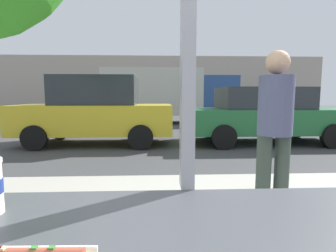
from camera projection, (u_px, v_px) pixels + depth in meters
ground_plane at (160, 136)px, 8.97m from camera, size 60.00×60.00×0.00m
sidewalk_strip at (169, 224)px, 2.61m from camera, size 16.00×2.80×0.15m
building_facade_far at (158, 85)px, 22.23m from camera, size 28.00×1.20×4.69m
parked_car_yellow at (96, 111)px, 7.31m from camera, size 4.26×1.94×1.90m
parked_car_green at (264, 114)px, 7.54m from camera, size 4.64×2.04×1.60m
box_truck at (168, 93)px, 13.18m from camera, size 6.58×2.44×2.69m
pedestrian at (275, 125)px, 2.46m from camera, size 0.32×0.32×1.63m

